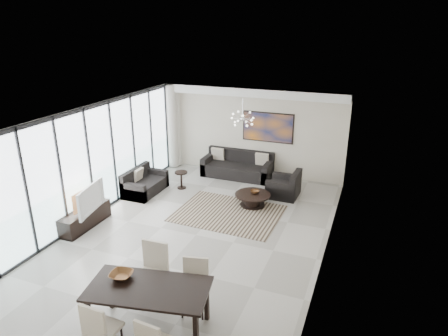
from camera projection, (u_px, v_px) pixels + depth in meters
The scene contains 19 objects.
room_shell at pixel (213, 182), 8.97m from camera, with size 6.00×9.00×2.90m.
window_wall at pixel (92, 163), 10.09m from camera, with size 0.37×8.95×2.90m.
soffit at pixel (252, 92), 12.43m from camera, with size 5.98×0.40×0.26m, color white.
painting at pixel (268, 127), 12.80m from camera, with size 1.68×0.04×0.98m, color #C66C1B.
chandelier at pixel (243, 119), 10.90m from camera, with size 0.66×0.66×0.71m.
rug at pixel (228, 213), 10.72m from camera, with size 2.74×2.11×0.01m, color black.
coffee_table at pixel (253, 199), 11.12m from camera, with size 0.99×0.99×0.35m.
bowl_coffee at pixel (255, 192), 11.11m from camera, with size 0.25×0.25×0.08m, color brown.
sofa_main at pixel (238, 168), 13.22m from camera, with size 2.28×0.93×0.83m.
loveseat at pixel (144, 185), 11.96m from camera, with size 0.82×1.45×0.73m.
armchair at pixel (285, 188), 11.71m from camera, with size 0.89×0.93×0.77m.
side_table at pixel (181, 177), 12.22m from camera, with size 0.39×0.39×0.54m.
tv_console at pixel (85, 218), 9.96m from camera, with size 0.42×1.51×0.47m, color black.
television at pixel (87, 198), 9.67m from camera, with size 1.19×0.16×0.69m, color gray.
dining_table at pixel (149, 292), 6.45m from camera, with size 2.13×1.35×0.82m.
dining_chair_sw at pixel (99, 327), 5.95m from camera, with size 0.47×0.47×0.99m.
dining_chair_nw at pixel (153, 267), 7.29m from camera, with size 0.53×0.53×1.10m.
dining_chair_ne at pixel (195, 281), 6.99m from camera, with size 0.55×0.55×0.99m.
bowl_dining at pixel (121, 275), 6.66m from camera, with size 0.38×0.38×0.09m, color brown.
Camera 1 is at (3.70, -7.65, 4.85)m, focal length 32.00 mm.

